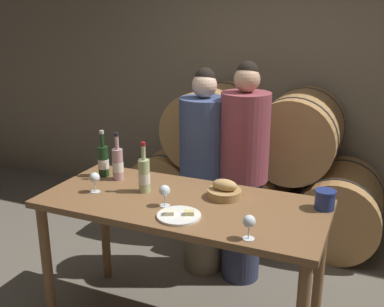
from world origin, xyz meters
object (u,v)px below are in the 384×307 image
Objects in this scene: wine_bottle_red at (103,161)px; cheese_plate at (179,215)px; wine_bottle_white at (144,175)px; person_left at (204,174)px; wine_bottle_rose at (118,164)px; tasting_table at (182,219)px; wine_glass_far_left at (95,178)px; person_right at (243,175)px; bread_basket at (224,191)px; wine_glass_center at (249,222)px; wine_glass_left at (165,191)px; blue_crock at (325,199)px.

cheese_plate is (0.74, -0.39, -0.10)m from wine_bottle_red.
wine_bottle_white is at bearing 144.68° from cheese_plate.
wine_bottle_rose is at bearing -123.58° from person_left.
tasting_table is 0.60m from wine_glass_far_left.
wine_glass_far_left is at bearing -130.45° from person_right.
bread_basket is (0.76, -0.02, -0.07)m from wine_bottle_rose.
wine_glass_center is at bearing -57.88° from person_left.
wine_bottle_red is 1.26m from wine_glass_center.
person_left reaches higher than tasting_table.
wine_glass_left is at bearing -29.22° from wine_bottle_rose.
person_left is at bearing 96.58° from wine_glass_left.
wine_bottle_rose is at bearing -8.20° from wine_bottle_red.
wine_glass_far_left is 1.00× the size of wine_glass_left.
wine_bottle_rose reaches higher than wine_glass_far_left.
person_left is at bearing 103.84° from cheese_plate.
person_right is at bearing 49.55° from wine_glass_far_left.
wine_glass_far_left is at bearing 177.73° from wine_glass_left.
wine_bottle_red is (-0.82, -0.56, 0.17)m from person_right.
person_left is 0.87m from wine_glass_left.
wine_bottle_red is at bearing 164.87° from tasting_table.
wine_bottle_rose is 2.51× the size of wine_glass_far_left.
wine_bottle_white is at bearing -24.58° from wine_bottle_rose.
wine_glass_center is (1.16, -0.48, -0.02)m from wine_bottle_red.
cheese_plate is 1.90× the size of wine_glass_center.
person_right is 8.08× the size of bread_basket.
wine_bottle_rose reaches higher than wine_bottle_white.
wine_bottle_rose is (-0.27, 0.12, 0.00)m from wine_bottle_white.
wine_bottle_white reaches higher than wine_glass_center.
person_right is 5.16× the size of wine_bottle_rose.
tasting_table is 0.84m from blue_crock.
person_left is at bearing 56.42° from wine_bottle_rose.
person_right is at bearing 34.28° from wine_bottle_red.
cheese_plate is at bearing -35.32° from wine_bottle_white.
wine_bottle_white is at bearing 171.72° from tasting_table.
wine_bottle_red is 1.00× the size of wine_bottle_white.
person_right is 0.84m from wine_bottle_white.
person_left reaches higher than wine_bottle_white.
bread_basket is at bearing -84.34° from person_right.
wine_glass_center is (0.34, -1.04, 0.15)m from person_right.
wine_bottle_white is 0.31m from wine_glass_far_left.
wine_glass_left is at bearing -25.32° from wine_bottle_red.
wine_bottle_red is at bearing 152.41° from cheese_plate.
person_right is 1.11m from wine_glass_center.
wine_bottle_red is at bearing 154.68° from wine_glass_left.
blue_crock is at bearing 2.25° from wine_bottle_rose.
wine_bottle_rose reaches higher than wine_bottle_red.
blue_crock is (1.46, 0.03, -0.05)m from wine_bottle_red.
cheese_plate is 1.90× the size of wine_glass_far_left.
wine_bottle_red is 0.67m from wine_glass_left.
blue_crock is 0.94× the size of wine_glass_far_left.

